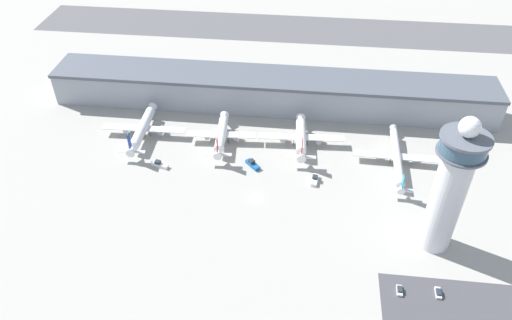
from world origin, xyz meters
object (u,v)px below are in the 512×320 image
object	(u,v)px
service_truck_fuel	(315,180)
service_truck_baggage	(252,164)
airplane_gate_alpha	(142,128)
car_white_wagon	(438,293)
airplane_gate_bravo	(221,134)
airplane_gate_charlie	(301,137)
car_maroon_suv	(399,290)
airplane_gate_delta	(397,157)
control_tower	(451,187)
service_truck_catering	(159,164)

from	to	relation	value
service_truck_fuel	service_truck_baggage	world-z (taller)	service_truck_baggage
airplane_gate_alpha	car_white_wagon	distance (m)	145.73
airplane_gate_bravo	service_truck_baggage	distance (m)	22.86
airplane_gate_charlie	car_maroon_suv	distance (m)	86.64
airplane_gate_alpha	airplane_gate_delta	world-z (taller)	airplane_gate_alpha
airplane_gate_bravo	car_maroon_suv	bearing A→B (deg)	-46.00
control_tower	service_truck_fuel	distance (m)	59.62
car_maroon_suv	airplane_gate_delta	bearing A→B (deg)	85.31
airplane_gate_charlie	service_truck_baggage	world-z (taller)	airplane_gate_charlie
service_truck_baggage	service_truck_catering	bearing A→B (deg)	-173.19
airplane_gate_bravo	airplane_gate_charlie	world-z (taller)	airplane_gate_charlie
airplane_gate_bravo	service_truck_fuel	bearing A→B (deg)	-27.44
service_truck_baggage	airplane_gate_delta	bearing A→B (deg)	8.05
airplane_gate_alpha	car_maroon_suv	bearing A→B (deg)	-34.64
car_maroon_suv	car_white_wagon	world-z (taller)	car_maroon_suv
service_truck_fuel	car_white_wagon	size ratio (longest dim) A/B	1.56
service_truck_catering	service_truck_fuel	size ratio (longest dim) A/B	1.13
car_maroon_suv	airplane_gate_charlie	bearing A→B (deg)	115.16
airplane_gate_delta	service_truck_baggage	distance (m)	63.49
airplane_gate_alpha	airplane_gate_charlie	size ratio (longest dim) A/B	1.00
airplane_gate_alpha	airplane_gate_charlie	xyz separation A→B (m)	(74.47, 1.45, 0.16)
service_truck_baggage	car_white_wagon	xyz separation A→B (m)	(69.89, -60.08, -0.43)
airplane_gate_bravo	airplane_gate_charlie	bearing A→B (deg)	3.50
airplane_gate_delta	service_truck_fuel	distance (m)	38.92
airplane_gate_alpha	airplane_gate_bravo	bearing A→B (deg)	-1.20
control_tower	car_maroon_suv	world-z (taller)	control_tower
service_truck_catering	car_maroon_suv	xyz separation A→B (m)	(97.79, -55.71, -0.38)
control_tower	airplane_gate_delta	size ratio (longest dim) A/B	1.20
airplane_gate_alpha	airplane_gate_charlie	bearing A→B (deg)	1.12
control_tower	airplane_gate_bravo	xyz separation A→B (m)	(-88.03, 52.51, -23.03)
control_tower	airplane_gate_alpha	bearing A→B (deg)	157.04
airplane_gate_bravo	car_white_wagon	distance (m)	114.77
airplane_gate_alpha	service_truck_fuel	distance (m)	85.07
airplane_gate_delta	car_white_wagon	world-z (taller)	airplane_gate_delta
service_truck_fuel	control_tower	bearing A→B (deg)	-33.95
airplane_gate_bravo	car_white_wagon	bearing A→B (deg)	-41.23
service_truck_fuel	airplane_gate_delta	bearing A→B (deg)	24.58
airplane_gate_charlie	car_white_wagon	xyz separation A→B (m)	(49.57, -77.84, -4.13)
airplane_gate_charlie	service_truck_baggage	size ratio (longest dim) A/B	5.37
airplane_gate_charlie	service_truck_baggage	distance (m)	27.24
control_tower	service_truck_catering	distance (m)	119.88
control_tower	airplane_gate_delta	bearing A→B (deg)	100.93
control_tower	service_truck_catering	xyz separation A→B (m)	(-112.34, 32.14, -26.79)
service_truck_baggage	car_white_wagon	size ratio (longest dim) A/B	1.58
airplane_gate_charlie	car_maroon_suv	bearing A→B (deg)	-64.84
airplane_gate_bravo	service_truck_baggage	xyz separation A→B (m)	(16.37, -15.52, -3.72)
control_tower	service_truck_catering	size ratio (longest dim) A/B	6.72
service_truck_fuel	airplane_gate_charlie	bearing A→B (deg)	106.02
airplane_gate_delta	car_white_wagon	distance (m)	69.40
airplane_gate_delta	service_truck_baggage	xyz separation A→B (m)	(-62.80, -8.88, -2.83)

